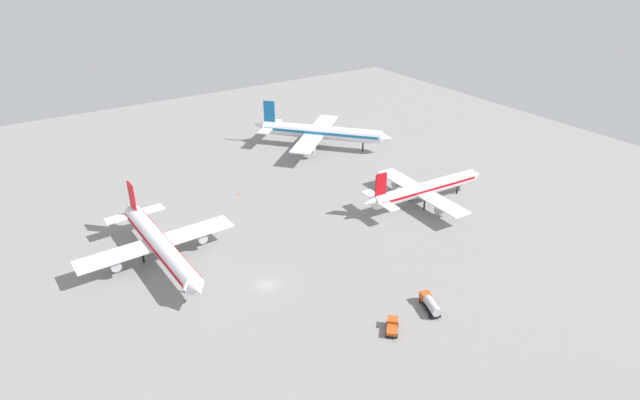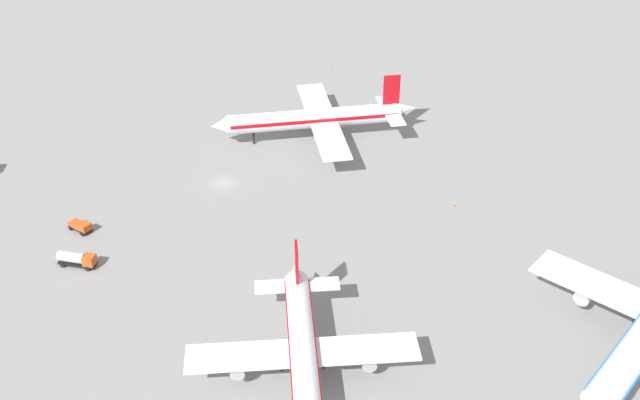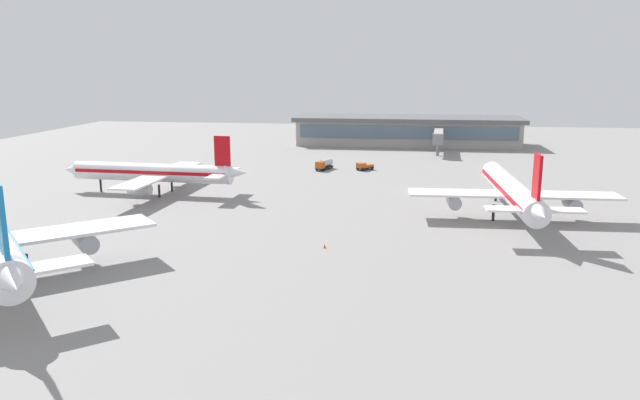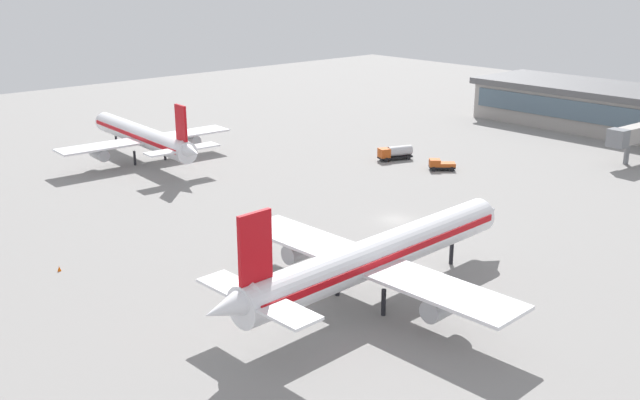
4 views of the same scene
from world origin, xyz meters
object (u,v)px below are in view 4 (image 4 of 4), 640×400
at_px(airplane_at_gate, 376,255).
at_px(pushback_tractor, 441,165).
at_px(airplane_taxiing, 143,136).
at_px(fuel_truck, 395,152).
at_px(safety_cone_near_gate, 59,269).

bearing_deg(airplane_at_gate, pushback_tractor, 29.61).
bearing_deg(airplane_taxiing, fuel_truck, -128.67).
xyz_separation_m(airplane_taxiing, pushback_tractor, (-40.09, -34.43, -3.42)).
bearing_deg(airplane_at_gate, airplane_taxiing, 78.99).
height_order(pushback_tractor, safety_cone_near_gate, pushback_tractor).
distance_m(airplane_at_gate, safety_cone_near_gate, 36.63).
relative_size(fuel_truck, safety_cone_near_gate, 10.95).
bearing_deg(airplane_taxiing, pushback_tractor, -136.32).
bearing_deg(pushback_tractor, airplane_taxiing, -6.57).
relative_size(pushback_tractor, fuel_truck, 0.69).
xyz_separation_m(pushback_tractor, safety_cone_near_gate, (1.25, 66.82, -0.67)).
bearing_deg(fuel_truck, safety_cone_near_gate, 27.56).
bearing_deg(safety_cone_near_gate, fuel_truck, -82.52).
height_order(airplane_taxiing, fuel_truck, airplane_taxiing).
height_order(pushback_tractor, fuel_truck, fuel_truck).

